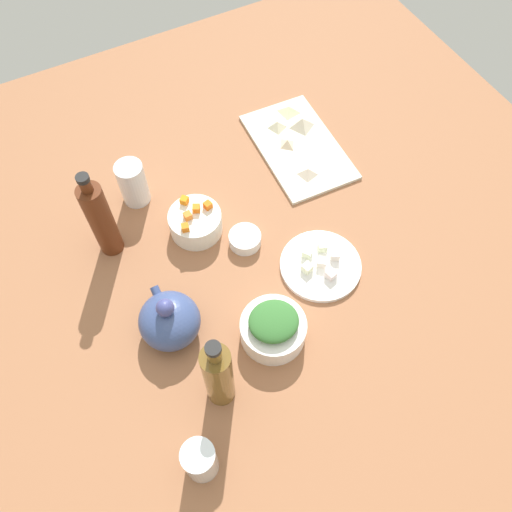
% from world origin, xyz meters
% --- Properties ---
extents(tabletop, '(1.90, 1.90, 0.03)m').
position_xyz_m(tabletop, '(0.00, 0.00, 0.01)').
color(tabletop, '#986140').
rests_on(tabletop, ground).
extents(cutting_board, '(0.36, 0.23, 0.01)m').
position_xyz_m(cutting_board, '(0.29, -0.29, 0.03)').
color(cutting_board, silver).
rests_on(cutting_board, tabletop).
extents(plate_tofu, '(0.20, 0.20, 0.01)m').
position_xyz_m(plate_tofu, '(-0.07, -0.14, 0.04)').
color(plate_tofu, white).
rests_on(plate_tofu, tabletop).
extents(bowl_greens, '(0.15, 0.15, 0.06)m').
position_xyz_m(bowl_greens, '(-0.18, 0.05, 0.06)').
color(bowl_greens, white).
rests_on(bowl_greens, tabletop).
extents(bowl_carrots, '(0.13, 0.13, 0.06)m').
position_xyz_m(bowl_carrots, '(0.17, 0.08, 0.06)').
color(bowl_carrots, white).
rests_on(bowl_carrots, tabletop).
extents(bowl_small_side, '(0.08, 0.08, 0.03)m').
position_xyz_m(bowl_small_side, '(0.07, -0.01, 0.05)').
color(bowl_small_side, white).
rests_on(bowl_small_side, tabletop).
extents(teapot, '(0.16, 0.14, 0.14)m').
position_xyz_m(teapot, '(-0.06, 0.25, 0.08)').
color(teapot, '#394B7E').
rests_on(teapot, tabletop).
extents(bottle_0, '(0.06, 0.06, 0.28)m').
position_xyz_m(bottle_0, '(0.22, 0.29, 0.15)').
color(bottle_0, '#562611').
rests_on(bottle_0, tabletop).
extents(bottle_1, '(0.06, 0.06, 0.27)m').
position_xyz_m(bottle_1, '(-0.24, 0.21, 0.14)').
color(bottle_1, brown).
rests_on(bottle_1, tabletop).
extents(drinking_glass_0, '(0.07, 0.07, 0.13)m').
position_xyz_m(drinking_glass_0, '(0.33, 0.18, 0.09)').
color(drinking_glass_0, white).
rests_on(drinking_glass_0, tabletop).
extents(drinking_glass_1, '(0.07, 0.07, 0.12)m').
position_xyz_m(drinking_glass_1, '(-0.36, 0.31, 0.09)').
color(drinking_glass_1, white).
rests_on(drinking_glass_1, tabletop).
extents(carrot_cube_0, '(0.02, 0.02, 0.02)m').
position_xyz_m(carrot_cube_0, '(0.17, 0.10, 0.10)').
color(carrot_cube_0, orange).
rests_on(carrot_cube_0, bowl_carrots).
extents(carrot_cube_1, '(0.03, 0.03, 0.02)m').
position_xyz_m(carrot_cube_1, '(0.22, 0.09, 0.10)').
color(carrot_cube_1, orange).
rests_on(carrot_cube_1, bowl_carrots).
extents(carrot_cube_2, '(0.02, 0.02, 0.02)m').
position_xyz_m(carrot_cube_2, '(0.18, 0.04, 0.10)').
color(carrot_cube_2, orange).
rests_on(carrot_cube_2, bowl_carrots).
extents(carrot_cube_3, '(0.02, 0.02, 0.02)m').
position_xyz_m(carrot_cube_3, '(0.18, 0.07, 0.10)').
color(carrot_cube_3, orange).
rests_on(carrot_cube_3, bowl_carrots).
extents(carrot_cube_4, '(0.02, 0.02, 0.02)m').
position_xyz_m(carrot_cube_4, '(0.14, 0.12, 0.10)').
color(carrot_cube_4, orange).
rests_on(carrot_cube_4, bowl_carrots).
extents(chopped_greens_mound, '(0.12, 0.13, 0.03)m').
position_xyz_m(chopped_greens_mound, '(-0.18, 0.05, 0.11)').
color(chopped_greens_mound, '#346D30').
rests_on(chopped_greens_mound, bowl_greens).
extents(tofu_cube_0, '(0.03, 0.03, 0.02)m').
position_xyz_m(tofu_cube_0, '(-0.07, -0.18, 0.05)').
color(tofu_cube_0, silver).
rests_on(tofu_cube_0, plate_tofu).
extents(tofu_cube_1, '(0.03, 0.03, 0.02)m').
position_xyz_m(tofu_cube_1, '(-0.08, -0.14, 0.05)').
color(tofu_cube_1, white).
rests_on(tofu_cube_1, plate_tofu).
extents(tofu_cube_2, '(0.03, 0.03, 0.02)m').
position_xyz_m(tofu_cube_2, '(-0.12, -0.14, 0.05)').
color(tofu_cube_2, white).
rests_on(tofu_cube_2, plate_tofu).
extents(tofu_cube_3, '(0.03, 0.03, 0.02)m').
position_xyz_m(tofu_cube_3, '(-0.07, -0.10, 0.05)').
color(tofu_cube_3, '#EEF4CA').
rests_on(tofu_cube_3, plate_tofu).
extents(tofu_cube_4, '(0.03, 0.03, 0.02)m').
position_xyz_m(tofu_cube_4, '(-0.04, -0.12, 0.05)').
color(tofu_cube_4, white).
rests_on(tofu_cube_4, plate_tofu).
extents(tofu_cube_5, '(0.03, 0.03, 0.02)m').
position_xyz_m(tofu_cube_5, '(-0.04, -0.17, 0.05)').
color(tofu_cube_5, '#E6F2CB').
rests_on(tofu_cube_5, plate_tofu).
extents(dumpling_0, '(0.06, 0.06, 0.02)m').
position_xyz_m(dumpling_0, '(0.19, -0.26, 0.05)').
color(dumpling_0, beige).
rests_on(dumpling_0, cutting_board).
extents(dumpling_1, '(0.06, 0.06, 0.02)m').
position_xyz_m(dumpling_1, '(0.38, -0.27, 0.05)').
color(dumpling_1, beige).
rests_on(dumpling_1, cutting_board).
extents(dumpling_2, '(0.07, 0.07, 0.02)m').
position_xyz_m(dumpling_2, '(0.42, -0.33, 0.05)').
color(dumpling_2, beige).
rests_on(dumpling_2, cutting_board).
extents(dumpling_3, '(0.07, 0.07, 0.03)m').
position_xyz_m(dumpling_3, '(0.35, -0.33, 0.06)').
color(dumpling_3, beige).
rests_on(dumpling_3, cutting_board).
extents(dumpling_4, '(0.05, 0.04, 0.02)m').
position_xyz_m(dumpling_4, '(0.31, -0.26, 0.05)').
color(dumpling_4, beige).
rests_on(dumpling_4, cutting_board).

